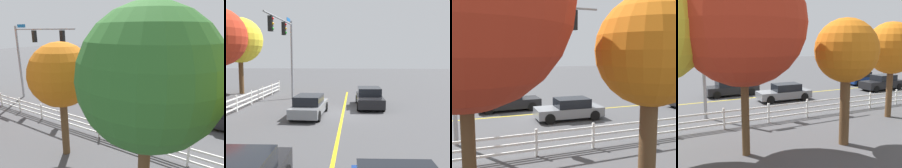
% 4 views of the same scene
% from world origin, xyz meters
% --- Properties ---
extents(ground_plane, '(120.00, 120.00, 0.00)m').
position_xyz_m(ground_plane, '(0.00, 0.00, 0.00)').
color(ground_plane, '#444447').
extents(lane_center_stripe, '(28.00, 0.16, 0.01)m').
position_xyz_m(lane_center_stripe, '(-4.00, 0.00, 0.00)').
color(lane_center_stripe, gold).
rests_on(lane_center_stripe, ground_plane).
extents(signal_assembly, '(7.23, 0.38, 6.92)m').
position_xyz_m(signal_assembly, '(3.23, 4.72, 4.87)').
color(signal_assembly, gray).
rests_on(signal_assembly, ground_plane).
extents(car_1, '(4.35, 1.99, 1.36)m').
position_xyz_m(car_1, '(-1.33, 2.09, 0.66)').
color(car_1, slate).
rests_on(car_1, ground_plane).
extents(car_2, '(4.02, 2.14, 1.45)m').
position_xyz_m(car_2, '(-12.83, -1.71, 0.68)').
color(car_2, navy).
rests_on(car_2, ground_plane).
extents(car_3, '(4.58, 2.02, 1.44)m').
position_xyz_m(car_3, '(2.01, -1.87, 0.69)').
color(car_3, black).
rests_on(car_3, ground_plane).
extents(white_rail_fence, '(26.10, 0.10, 1.15)m').
position_xyz_m(white_rail_fence, '(-3.00, 7.26, 0.60)').
color(white_rail_fence, white).
rests_on(white_rail_fence, ground_plane).
extents(tree_3, '(2.83, 2.83, 5.71)m').
position_xyz_m(tree_3, '(0.39, 11.92, 4.22)').
color(tree_3, brown).
rests_on(tree_3, ground_plane).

